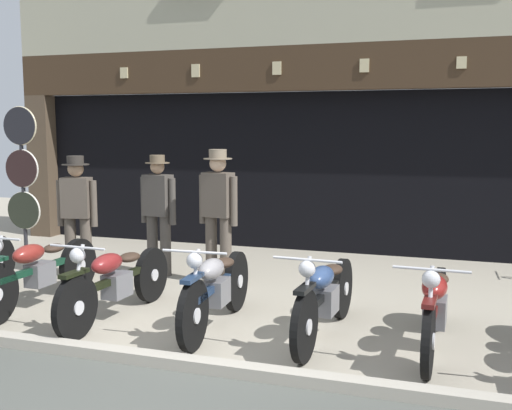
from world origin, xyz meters
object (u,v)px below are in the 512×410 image
tyre_sign_pole (22,170)px  advert_board_near (488,157)px  motorcycle_center (216,287)px  shopkeeper_center (158,209)px  motorcycle_left (39,270)px  salesman_left (77,210)px  motorcycle_center_left (116,281)px  motorcycle_center_right (325,296)px  motorcycle_right (435,306)px  salesman_right (218,209)px

tyre_sign_pole → advert_board_near: size_ratio=2.31×
motorcycle_center → tyre_sign_pole: 4.85m
shopkeeper_center → advert_board_near: size_ratio=1.63×
motorcycle_left → salesman_left: bearing=-72.3°
motorcycle_center_left → motorcycle_center_right: motorcycle_center_right is taller
motorcycle_center_left → salesman_left: 2.13m
salesman_left → advert_board_near: bearing=-163.3°
motorcycle_right → shopkeeper_center: bearing=-24.1°
motorcycle_left → salesman_right: 2.29m
motorcycle_center_right → salesman_left: 3.96m
advert_board_near → tyre_sign_pole: bearing=-163.9°
motorcycle_left → salesman_right: salesman_right is taller
motorcycle_left → salesman_right: (1.55, 1.59, 0.56)m
salesman_right → tyre_sign_pole: size_ratio=0.75×
salesman_right → motorcycle_center: bearing=121.2°
motorcycle_center_left → salesman_right: (0.50, 1.69, 0.57)m
motorcycle_left → motorcycle_right: 4.31m
motorcycle_left → salesman_left: salesman_left is taller
motorcycle_center → salesman_right: bearing=-71.5°
motorcycle_center_left → advert_board_near: size_ratio=2.01×
motorcycle_left → salesman_left: 1.50m
motorcycle_right → salesman_right: size_ratio=1.12×
motorcycle_left → motorcycle_center_right: 3.29m
salesman_left → salesman_right: (1.96, 0.22, 0.06)m
motorcycle_left → motorcycle_right: bearing=-178.9°
shopkeeper_center → salesman_right: salesman_right is taller
motorcycle_center_right → motorcycle_right: motorcycle_center_right is taller
motorcycle_center → motorcycle_center_right: (1.10, 0.08, -0.01)m
motorcycle_right → salesman_left: 4.94m
salesman_left → salesman_right: salesman_right is taller
motorcycle_right → salesman_left: bearing=-14.2°
motorcycle_center_left → tyre_sign_pole: bearing=-35.0°
motorcycle_right → salesman_right: (-2.76, 1.59, 0.57)m
motorcycle_left → salesman_right: bearing=-133.2°
motorcycle_right → salesman_right: salesman_right is taller
motorcycle_center → salesman_right: salesman_right is taller
motorcycle_center_right → shopkeeper_center: bearing=-30.5°
tyre_sign_pole → shopkeeper_center: bearing=-9.1°
motorcycle_right → advert_board_near: advert_board_near is taller
motorcycle_center_right → tyre_sign_pole: tyre_sign_pole is taller
motorcycle_center → motorcycle_right: size_ratio=1.00×
motorcycle_center → motorcycle_center_right: bearing=-178.5°
salesman_left → advert_board_near: 6.03m
shopkeeper_center → motorcycle_left: bearing=80.8°
motorcycle_left → motorcycle_center_left: 1.06m
salesman_left → shopkeeper_center: (0.98, 0.46, -0.01)m
tyre_sign_pole → advert_board_near: tyre_sign_pole is taller
motorcycle_center → salesman_right: (-0.63, 1.65, 0.56)m
salesman_left → advert_board_near: (5.27, 2.84, 0.67)m
motorcycle_left → tyre_sign_pole: size_ratio=0.89×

